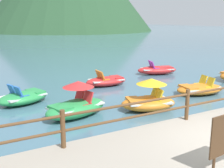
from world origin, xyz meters
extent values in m
plane|color=#477084|center=(0.00, 40.00, 0.00)|extent=(200.00, 200.00, 0.00)
cylinder|color=brown|center=(-3.97, 1.55, 0.88)|extent=(0.12, 0.12, 0.95)
cylinder|color=brown|center=(0.00, 1.55, 0.88)|extent=(0.12, 0.12, 0.95)
cylinder|color=brown|center=(0.00, 1.55, 1.21)|extent=(23.80, 0.07, 0.07)
cylinder|color=brown|center=(0.00, 1.55, 0.83)|extent=(23.80, 0.07, 0.07)
cylinder|color=#4C331E|center=(-1.67, -0.97, 0.57)|extent=(0.06, 0.06, 0.35)
ellipsoid|color=orange|center=(3.78, 4.60, 0.23)|extent=(2.53, 1.67, 0.46)
cube|color=silver|center=(3.78, 4.60, 0.31)|extent=(1.98, 1.36, 0.06)
cube|color=yellow|center=(3.99, 4.83, 0.38)|extent=(0.46, 0.46, 0.08)
cube|color=yellow|center=(4.17, 4.80, 0.60)|extent=(0.27, 0.43, 0.43)
cube|color=yellow|center=(3.91, 4.31, 0.38)|extent=(0.46, 0.46, 0.08)
cube|color=yellow|center=(4.09, 4.28, 0.60)|extent=(0.27, 0.43, 0.43)
cube|color=orange|center=(3.14, 4.70, 0.37)|extent=(0.66, 0.99, 0.12)
ellipsoid|color=red|center=(5.00, 9.38, 0.26)|extent=(2.73, 1.87, 0.52)
cube|color=silver|center=(5.00, 9.38, 0.35)|extent=(2.15, 1.50, 0.06)
cube|color=purple|center=(4.75, 9.22, 0.42)|extent=(0.51, 0.51, 0.08)
cube|color=purple|center=(4.57, 9.28, 0.64)|extent=(0.32, 0.44, 0.43)
cube|color=purple|center=(4.89, 9.65, 0.42)|extent=(0.51, 0.51, 0.08)
cube|color=purple|center=(4.72, 9.71, 0.64)|extent=(0.32, 0.44, 0.43)
cube|color=red|center=(5.65, 9.16, 0.41)|extent=(0.77, 0.93, 0.12)
ellipsoid|color=red|center=(0.73, 8.20, 0.23)|extent=(2.28, 1.23, 0.47)
cube|color=silver|center=(0.73, 8.20, 0.32)|extent=(1.78, 1.00, 0.06)
cube|color=orange|center=(0.55, 7.99, 0.39)|extent=(0.42, 0.42, 0.08)
cube|color=orange|center=(0.37, 8.00, 0.61)|extent=(0.23, 0.41, 0.43)
cube|color=orange|center=(0.58, 8.43, 0.39)|extent=(0.42, 0.42, 0.08)
cube|color=orange|center=(0.40, 8.44, 0.61)|extent=(0.23, 0.41, 0.43)
cube|color=red|center=(1.34, 8.17, 0.38)|extent=(0.53, 0.80, 0.12)
ellipsoid|color=green|center=(-3.76, 7.07, 0.25)|extent=(2.47, 1.92, 0.49)
cube|color=silver|center=(-3.76, 7.07, 0.33)|extent=(1.94, 1.54, 0.06)
cube|color=blue|center=(-3.83, 6.78, 0.40)|extent=(0.51, 0.51, 0.08)
cube|color=blue|center=(-4.00, 6.72, 0.62)|extent=(0.33, 0.45, 0.43)
cube|color=blue|center=(-4.00, 7.25, 0.40)|extent=(0.51, 0.51, 0.08)
cube|color=blue|center=(-4.17, 7.20, 0.62)|extent=(0.33, 0.45, 0.43)
cube|color=green|center=(-3.20, 7.27, 0.39)|extent=(0.75, 1.00, 0.12)
ellipsoid|color=green|center=(-2.44, 4.52, 0.30)|extent=(2.68, 1.79, 0.60)
cube|color=silver|center=(-2.44, 4.52, 0.40)|extent=(2.10, 1.44, 0.06)
cube|color=red|center=(-2.33, 4.79, 0.47)|extent=(0.49, 0.49, 0.08)
cube|color=red|center=(-2.16, 4.84, 0.69)|extent=(0.31, 0.44, 0.43)
cube|color=red|center=(-2.20, 4.34, 0.47)|extent=(0.49, 0.49, 0.08)
cube|color=red|center=(-2.03, 4.38, 0.69)|extent=(0.31, 0.44, 0.43)
cube|color=green|center=(-3.09, 4.34, 0.46)|extent=(0.74, 0.94, 0.12)
cone|color=red|center=(-2.32, 4.55, 1.17)|extent=(1.38, 1.38, 0.22)
ellipsoid|color=orange|center=(0.24, 3.84, 0.27)|extent=(2.37, 1.79, 0.53)
cube|color=silver|center=(0.24, 3.84, 0.36)|extent=(1.87, 1.45, 0.06)
cube|color=yellow|center=(0.47, 4.02, 0.43)|extent=(0.50, 0.50, 0.08)
cube|color=yellow|center=(0.64, 3.97, 0.65)|extent=(0.32, 0.44, 0.43)
cube|color=yellow|center=(0.32, 3.56, 0.43)|extent=(0.50, 0.50, 0.08)
cube|color=yellow|center=(0.49, 3.50, 0.65)|extent=(0.32, 0.44, 0.43)
cube|color=orange|center=(-0.31, 4.01, 0.42)|extent=(0.70, 0.95, 0.12)
cone|color=yellow|center=(0.34, 3.81, 1.13)|extent=(1.45, 1.45, 0.22)
camera|label=1|loc=(-5.99, -4.47, 3.44)|focal=44.95mm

